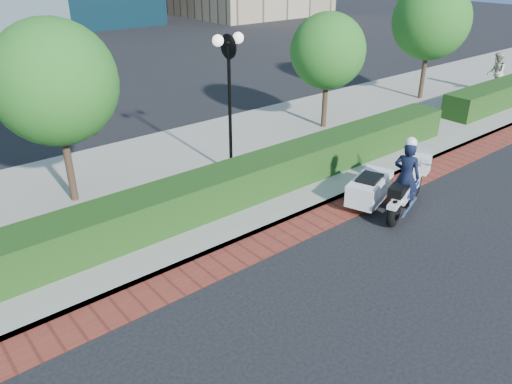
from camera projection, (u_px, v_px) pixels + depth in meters
ground at (332, 260)px, 11.52m from camera, size 120.00×120.00×0.00m
brick_strip at (288, 234)px, 12.56m from camera, size 60.00×1.00×0.01m
sidewalk at (191, 175)px, 15.65m from camera, size 60.00×8.00×0.15m
hedge_main at (237, 183)px, 13.73m from camera, size 18.00×1.20×1.00m
lamppost at (229, 84)px, 14.39m from camera, size 1.02×0.70×4.21m
tree_b at (54, 83)px, 12.53m from camera, size 3.20×3.20×4.89m
tree_c at (328, 51)px, 18.39m from camera, size 2.80×2.80×4.30m
tree_d at (431, 20)px, 21.84m from camera, size 3.40×3.40×5.16m
police_motorcycle at (391, 184)px, 13.45m from camera, size 2.77×2.01×2.20m
pedestrian at (496, 73)px, 23.68m from camera, size 1.19×1.12×1.94m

